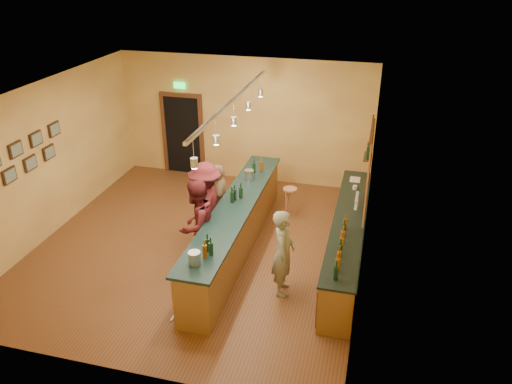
% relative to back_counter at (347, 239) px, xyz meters
% --- Properties ---
extents(floor, '(7.00, 7.00, 0.00)m').
position_rel_back_counter_xyz_m(floor, '(-2.97, -0.18, -0.49)').
color(floor, brown).
rests_on(floor, ground).
extents(ceiling, '(6.50, 7.00, 0.02)m').
position_rel_back_counter_xyz_m(ceiling, '(-2.97, -0.18, 2.71)').
color(ceiling, silver).
rests_on(ceiling, wall_back).
extents(wall_back, '(6.50, 0.02, 3.20)m').
position_rel_back_counter_xyz_m(wall_back, '(-2.97, 3.32, 1.11)').
color(wall_back, '#B88345').
rests_on(wall_back, floor).
extents(wall_front, '(6.50, 0.02, 3.20)m').
position_rel_back_counter_xyz_m(wall_front, '(-2.97, -3.68, 1.11)').
color(wall_front, '#B88345').
rests_on(wall_front, floor).
extents(wall_left, '(0.02, 7.00, 3.20)m').
position_rel_back_counter_xyz_m(wall_left, '(-6.22, -0.18, 1.11)').
color(wall_left, '#B88345').
rests_on(wall_left, floor).
extents(wall_right, '(0.02, 7.00, 3.20)m').
position_rel_back_counter_xyz_m(wall_right, '(0.28, -0.18, 1.11)').
color(wall_right, '#B88345').
rests_on(wall_right, floor).
extents(doorway, '(1.15, 0.09, 2.48)m').
position_rel_back_counter_xyz_m(doorway, '(-4.67, 3.30, 0.64)').
color(doorway, black).
rests_on(doorway, wall_back).
extents(tapestry, '(0.03, 1.40, 1.60)m').
position_rel_back_counter_xyz_m(tapestry, '(0.26, 0.22, 1.36)').
color(tapestry, maroon).
rests_on(tapestry, wall_right).
extents(bottle_shelf, '(0.17, 0.55, 0.54)m').
position_rel_back_counter_xyz_m(bottle_shelf, '(0.20, 1.72, 1.18)').
color(bottle_shelf, '#532A19').
rests_on(bottle_shelf, wall_right).
extents(picture_grid, '(0.06, 2.20, 0.70)m').
position_rel_back_counter_xyz_m(picture_grid, '(-6.18, -0.93, 1.46)').
color(picture_grid, '#382111').
rests_on(picture_grid, wall_left).
extents(back_counter, '(0.60, 4.55, 1.27)m').
position_rel_back_counter_xyz_m(back_counter, '(0.00, 0.00, 0.00)').
color(back_counter, brown).
rests_on(back_counter, floor).
extents(tasting_bar, '(0.73, 5.10, 1.38)m').
position_rel_back_counter_xyz_m(tasting_bar, '(-2.19, -0.18, 0.12)').
color(tasting_bar, brown).
rests_on(tasting_bar, floor).
extents(pendant_track, '(0.11, 4.60, 0.50)m').
position_rel_back_counter_xyz_m(pendant_track, '(-2.19, -0.18, 2.50)').
color(pendant_track, silver).
rests_on(pendant_track, ceiling).
extents(bartender, '(0.46, 0.63, 1.62)m').
position_rel_back_counter_xyz_m(bartender, '(-1.01, -1.25, 0.32)').
color(bartender, gray).
rests_on(bartender, floor).
extents(customer_a, '(0.92, 1.04, 1.79)m').
position_rel_back_counter_xyz_m(customer_a, '(-2.74, -0.86, 0.41)').
color(customer_a, '#59191E').
rests_on(customer_a, floor).
extents(customer_b, '(0.61, 0.99, 1.57)m').
position_rel_back_counter_xyz_m(customer_b, '(-2.74, 0.47, 0.30)').
color(customer_b, '#997A51').
rests_on(customer_b, floor).
extents(customer_c, '(0.79, 1.23, 1.80)m').
position_rel_back_counter_xyz_m(customer_c, '(-2.85, -0.06, 0.41)').
color(customer_c, '#59191E').
rests_on(customer_c, floor).
extents(bar_stool, '(0.32, 0.32, 0.65)m').
position_rel_back_counter_xyz_m(bar_stool, '(-1.44, 1.62, 0.02)').
color(bar_stool, '#AF724F').
rests_on(bar_stool, floor).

